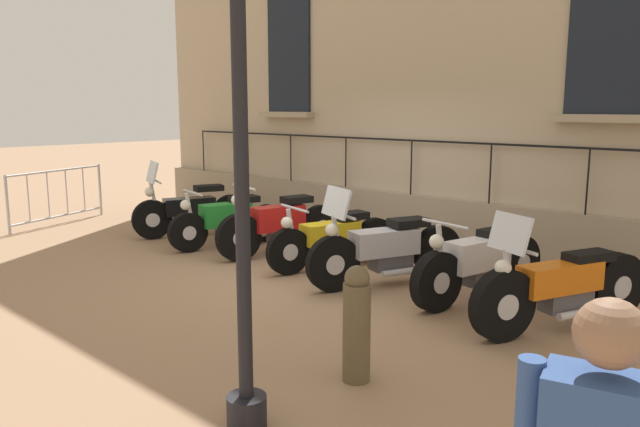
{
  "coord_description": "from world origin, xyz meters",
  "views": [
    {
      "loc": [
        5.79,
        5.47,
        2.21
      ],
      "look_at": [
        -0.11,
        0.0,
        0.8
      ],
      "focal_mm": 34.26,
      "sensor_mm": 36.0,
      "label": 1
    }
  ],
  "objects_px": {
    "motorcycle_silver": "(386,250)",
    "motorcycle_white": "(480,265)",
    "crowd_barrier": "(58,195)",
    "bollard": "(357,324)",
    "motorcycle_yellow": "(333,239)",
    "motorcycle_red": "(280,226)",
    "motorcycle_black": "(191,211)",
    "motorcycle_orange": "(562,288)",
    "motorcycle_green": "(228,221)"
  },
  "relations": [
    {
      "from": "crowd_barrier",
      "to": "bollard",
      "type": "distance_m",
      "value": 8.6
    },
    {
      "from": "crowd_barrier",
      "to": "motorcycle_white",
      "type": "bearing_deg",
      "value": 98.48
    },
    {
      "from": "motorcycle_white",
      "to": "motorcycle_orange",
      "type": "distance_m",
      "value": 1.11
    },
    {
      "from": "motorcycle_silver",
      "to": "motorcycle_white",
      "type": "height_order",
      "value": "motorcycle_silver"
    },
    {
      "from": "motorcycle_silver",
      "to": "motorcycle_orange",
      "type": "relative_size",
      "value": 0.99
    },
    {
      "from": "motorcycle_yellow",
      "to": "bollard",
      "type": "height_order",
      "value": "bollard"
    },
    {
      "from": "motorcycle_green",
      "to": "motorcycle_white",
      "type": "xyz_separation_m",
      "value": [
        -0.23,
        4.28,
        0.01
      ]
    },
    {
      "from": "motorcycle_orange",
      "to": "motorcycle_yellow",
      "type": "bearing_deg",
      "value": -94.27
    },
    {
      "from": "motorcycle_green",
      "to": "motorcycle_orange",
      "type": "relative_size",
      "value": 0.94
    },
    {
      "from": "motorcycle_black",
      "to": "motorcycle_white",
      "type": "bearing_deg",
      "value": 91.29
    },
    {
      "from": "motorcycle_red",
      "to": "bollard",
      "type": "height_order",
      "value": "motorcycle_red"
    },
    {
      "from": "motorcycle_orange",
      "to": "crowd_barrier",
      "type": "distance_m",
      "value": 9.29
    },
    {
      "from": "motorcycle_red",
      "to": "motorcycle_yellow",
      "type": "distance_m",
      "value": 1.08
    },
    {
      "from": "motorcycle_green",
      "to": "bollard",
      "type": "height_order",
      "value": "bollard"
    },
    {
      "from": "motorcycle_yellow",
      "to": "bollard",
      "type": "xyz_separation_m",
      "value": [
        2.54,
        2.51,
        0.08
      ]
    },
    {
      "from": "motorcycle_red",
      "to": "motorcycle_yellow",
      "type": "bearing_deg",
      "value": 89.0
    },
    {
      "from": "motorcycle_red",
      "to": "crowd_barrier",
      "type": "height_order",
      "value": "motorcycle_red"
    },
    {
      "from": "motorcycle_green",
      "to": "motorcycle_yellow",
      "type": "relative_size",
      "value": 0.98
    },
    {
      "from": "crowd_barrier",
      "to": "bollard",
      "type": "bearing_deg",
      "value": 80.78
    },
    {
      "from": "motorcycle_red",
      "to": "bollard",
      "type": "bearing_deg",
      "value": 54.5
    },
    {
      "from": "motorcycle_green",
      "to": "motorcycle_black",
      "type": "bearing_deg",
      "value": -95.49
    },
    {
      "from": "motorcycle_red",
      "to": "motorcycle_silver",
      "type": "height_order",
      "value": "motorcycle_silver"
    },
    {
      "from": "motorcycle_silver",
      "to": "crowd_barrier",
      "type": "xyz_separation_m",
      "value": [
        1.0,
        -7.0,
        0.12
      ]
    },
    {
      "from": "motorcycle_white",
      "to": "motorcycle_silver",
      "type": "bearing_deg",
      "value": -79.28
    },
    {
      "from": "motorcycle_red",
      "to": "motorcycle_silver",
      "type": "bearing_deg",
      "value": 85.03
    },
    {
      "from": "motorcycle_red",
      "to": "motorcycle_orange",
      "type": "bearing_deg",
      "value": 86.54
    },
    {
      "from": "motorcycle_black",
      "to": "motorcycle_yellow",
      "type": "distance_m",
      "value": 3.23
    },
    {
      "from": "motorcycle_white",
      "to": "crowd_barrier",
      "type": "distance_m",
      "value": 8.27
    },
    {
      "from": "motorcycle_white",
      "to": "motorcycle_green",
      "type": "bearing_deg",
      "value": -86.89
    },
    {
      "from": "motorcycle_yellow",
      "to": "motorcycle_white",
      "type": "height_order",
      "value": "motorcycle_white"
    },
    {
      "from": "motorcycle_silver",
      "to": "bollard",
      "type": "xyz_separation_m",
      "value": [
        2.38,
        1.48,
        0.04
      ]
    },
    {
      "from": "motorcycle_yellow",
      "to": "motorcycle_red",
      "type": "bearing_deg",
      "value": -91.0
    },
    {
      "from": "motorcycle_yellow",
      "to": "motorcycle_silver",
      "type": "relative_size",
      "value": 0.97
    },
    {
      "from": "motorcycle_green",
      "to": "motorcycle_white",
      "type": "distance_m",
      "value": 4.29
    },
    {
      "from": "motorcycle_black",
      "to": "motorcycle_orange",
      "type": "xyz_separation_m",
      "value": [
        0.18,
        6.5,
        -0.01
      ]
    },
    {
      "from": "motorcycle_red",
      "to": "crowd_barrier",
      "type": "xyz_separation_m",
      "value": [
        1.18,
        -4.9,
        0.12
      ]
    },
    {
      "from": "motorcycle_black",
      "to": "motorcycle_red",
      "type": "distance_m",
      "value": 2.16
    },
    {
      "from": "motorcycle_orange",
      "to": "motorcycle_silver",
      "type": "bearing_deg",
      "value": -92.04
    },
    {
      "from": "motorcycle_silver",
      "to": "crowd_barrier",
      "type": "bearing_deg",
      "value": -81.89
    },
    {
      "from": "motorcycle_green",
      "to": "motorcycle_white",
      "type": "relative_size",
      "value": 0.96
    },
    {
      "from": "motorcycle_yellow",
      "to": "motorcycle_black",
      "type": "bearing_deg",
      "value": -88.86
    },
    {
      "from": "motorcycle_red",
      "to": "motorcycle_orange",
      "type": "relative_size",
      "value": 0.99
    },
    {
      "from": "motorcycle_yellow",
      "to": "motorcycle_white",
      "type": "distance_m",
      "value": 2.21
    },
    {
      "from": "motorcycle_silver",
      "to": "motorcycle_green",
      "type": "bearing_deg",
      "value": -89.8
    },
    {
      "from": "motorcycle_silver",
      "to": "motorcycle_orange",
      "type": "height_order",
      "value": "motorcycle_silver"
    },
    {
      "from": "motorcycle_black",
      "to": "motorcycle_orange",
      "type": "bearing_deg",
      "value": 88.42
    },
    {
      "from": "motorcycle_red",
      "to": "motorcycle_yellow",
      "type": "relative_size",
      "value": 1.03
    },
    {
      "from": "motorcycle_red",
      "to": "motorcycle_black",
      "type": "bearing_deg",
      "value": -87.79
    },
    {
      "from": "crowd_barrier",
      "to": "motorcycle_green",
      "type": "bearing_deg",
      "value": 104.23
    },
    {
      "from": "motorcycle_green",
      "to": "crowd_barrier",
      "type": "distance_m",
      "value": 4.02
    }
  ]
}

